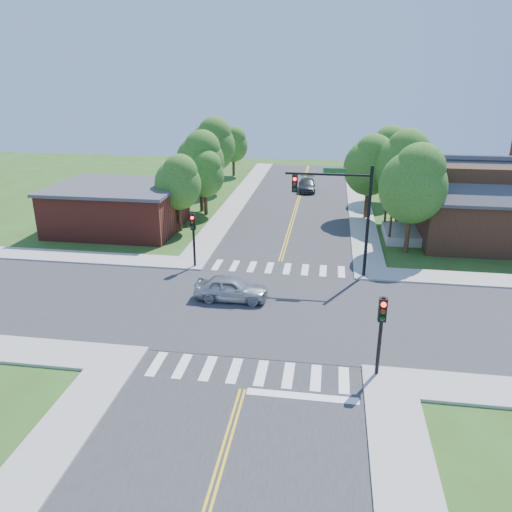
% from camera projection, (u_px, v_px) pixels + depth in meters
% --- Properties ---
extents(ground, '(100.00, 100.00, 0.00)m').
position_uv_depth(ground, '(266.00, 310.00, 27.79)').
color(ground, '#304916').
rests_on(ground, ground).
extents(road_ns, '(10.00, 90.00, 0.04)m').
position_uv_depth(road_ns, '(266.00, 310.00, 27.78)').
color(road_ns, '#2D2D30').
rests_on(road_ns, ground).
extents(road_ew, '(90.00, 10.00, 0.04)m').
position_uv_depth(road_ew, '(266.00, 310.00, 27.78)').
color(road_ew, '#2D2D30').
rests_on(road_ew, ground).
extents(intersection_patch, '(10.20, 10.20, 0.06)m').
position_uv_depth(intersection_patch, '(266.00, 310.00, 27.79)').
color(intersection_patch, '#2D2D30').
rests_on(intersection_patch, ground).
extents(sidewalk_ne, '(40.00, 40.00, 0.14)m').
position_uv_depth(sidewalk_ne, '(486.00, 235.00, 40.18)').
color(sidewalk_ne, '#9E9B93').
rests_on(sidewalk_ne, ground).
extents(sidewalk_nw, '(40.00, 40.00, 0.14)m').
position_uv_depth(sidewalk_nw, '(114.00, 218.00, 44.63)').
color(sidewalk_nw, '#9E9B93').
rests_on(sidewalk_nw, ground).
extents(crosswalk_north, '(8.85, 2.00, 0.01)m').
position_uv_depth(crosswalk_north, '(278.00, 268.00, 33.51)').
color(crosswalk_north, white).
rests_on(crosswalk_north, ground).
extents(crosswalk_south, '(8.85, 2.00, 0.01)m').
position_uv_depth(crosswalk_south, '(248.00, 372.00, 22.03)').
color(crosswalk_south, white).
rests_on(crosswalk_south, ground).
extents(centerline, '(0.30, 90.00, 0.01)m').
position_uv_depth(centerline, '(266.00, 309.00, 27.77)').
color(centerline, yellow).
rests_on(centerline, ground).
extents(stop_bar, '(4.60, 0.45, 0.09)m').
position_uv_depth(stop_bar, '(302.00, 397.00, 20.40)').
color(stop_bar, white).
rests_on(stop_bar, ground).
extents(signal_mast_ne, '(5.30, 0.42, 7.20)m').
position_uv_depth(signal_mast_ne, '(341.00, 203.00, 30.71)').
color(signal_mast_ne, black).
rests_on(signal_mast_ne, ground).
extents(signal_pole_se, '(0.34, 0.42, 3.80)m').
position_uv_depth(signal_pole_se, '(381.00, 322.00, 20.86)').
color(signal_pole_se, black).
rests_on(signal_pole_se, ground).
extents(signal_pole_nw, '(0.34, 0.42, 3.80)m').
position_uv_depth(signal_pole_nw, '(193.00, 230.00, 32.80)').
color(signal_pole_nw, black).
rests_on(signal_pole_nw, ground).
extents(house_ne, '(13.05, 8.80, 7.11)m').
position_uv_depth(house_ne, '(489.00, 200.00, 37.68)').
color(house_ne, '#342112').
rests_on(house_ne, ground).
extents(building_nw, '(10.40, 8.40, 3.73)m').
position_uv_depth(building_nw, '(118.00, 207.00, 41.34)').
color(building_nw, maroon).
rests_on(building_nw, ground).
extents(tree_e_a, '(4.70, 4.47, 8.00)m').
position_uv_depth(tree_e_a, '(415.00, 182.00, 34.64)').
color(tree_e_a, '#382314').
rests_on(tree_e_a, ground).
extents(tree_e_b, '(4.79, 4.55, 8.13)m').
position_uv_depth(tree_e_b, '(404.00, 163.00, 41.38)').
color(tree_e_b, '#382314').
rests_on(tree_e_b, ground).
extents(tree_e_c, '(4.45, 4.22, 7.56)m').
position_uv_depth(tree_e_c, '(389.00, 153.00, 48.79)').
color(tree_e_c, '#382314').
rests_on(tree_e_c, ground).
extents(tree_e_d, '(3.92, 3.72, 6.66)m').
position_uv_depth(tree_e_d, '(386.00, 146.00, 57.02)').
color(tree_e_d, '#382314').
rests_on(tree_e_d, ground).
extents(tree_w_a, '(3.75, 3.56, 6.38)m').
position_uv_depth(tree_w_a, '(179.00, 181.00, 39.96)').
color(tree_w_a, '#382314').
rests_on(tree_w_a, ground).
extents(tree_w_b, '(4.45, 4.23, 7.57)m').
position_uv_depth(tree_w_b, '(201.00, 158.00, 45.47)').
color(tree_w_b, '#382314').
rests_on(tree_w_b, ground).
extents(tree_w_c, '(4.75, 4.51, 8.08)m').
position_uv_depth(tree_w_c, '(213.00, 143.00, 52.70)').
color(tree_w_c, '#382314').
rests_on(tree_w_c, ground).
extents(tree_w_d, '(3.61, 3.43, 6.13)m').
position_uv_depth(tree_w_d, '(234.00, 144.00, 61.45)').
color(tree_w_d, '#382314').
rests_on(tree_w_d, ground).
extents(tree_house, '(4.42, 4.20, 7.52)m').
position_uv_depth(tree_house, '(370.00, 164.00, 43.09)').
color(tree_house, '#382314').
rests_on(tree_house, ground).
extents(tree_bldg, '(3.50, 3.32, 5.95)m').
position_uv_depth(tree_bldg, '(205.00, 173.00, 44.63)').
color(tree_bldg, '#382314').
rests_on(tree_bldg, ground).
extents(car_silver, '(1.74, 4.26, 1.45)m').
position_uv_depth(car_silver, '(231.00, 289.00, 28.73)').
color(car_silver, '#B8BBBF').
rests_on(car_silver, ground).
extents(car_dgrey, '(2.30, 4.71, 1.31)m').
position_uv_depth(car_dgrey, '(307.00, 185.00, 54.74)').
color(car_dgrey, '#2E3133').
rests_on(car_dgrey, ground).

